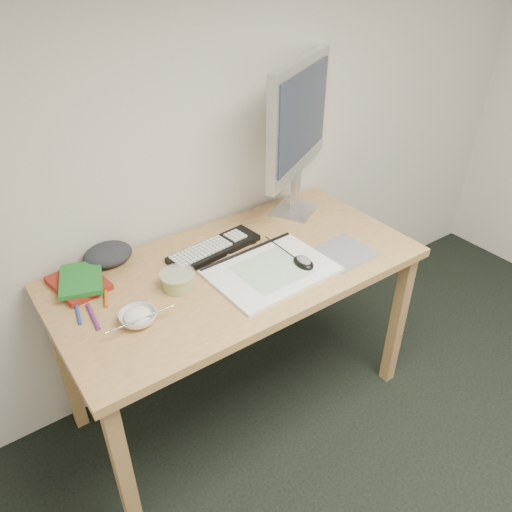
{
  "coord_description": "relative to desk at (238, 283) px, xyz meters",
  "views": [
    {
      "loc": [
        -1.12,
        0.11,
        1.84
      ],
      "look_at": [
        -0.24,
        1.35,
        0.83
      ],
      "focal_mm": 35.0,
      "sensor_mm": 36.0,
      "label": 1
    }
  ],
  "objects": [
    {
      "name": "keyboard",
      "position": [
        -0.02,
        0.14,
        0.09
      ],
      "size": [
        0.4,
        0.17,
        0.02
      ],
      "primitive_type": "cube",
      "rotation": [
        0.0,
        0.0,
        0.11
      ],
      "color": "black",
      "rests_on": "desk"
    },
    {
      "name": "pencil_black",
      "position": [
        0.06,
        0.1,
        0.09
      ],
      "size": [
        0.19,
        0.03,
        0.01
      ],
      "primitive_type": "cylinder",
      "rotation": [
        0.0,
        1.57,
        -0.13
      ],
      "color": "black",
      "rests_on": "desk"
    },
    {
      "name": "desk",
      "position": [
        0.0,
        0.0,
        0.0
      ],
      "size": [
        1.4,
        0.7,
        0.75
      ],
      "color": "tan",
      "rests_on": "ground"
    },
    {
      "name": "mouse",
      "position": [
        0.2,
        -0.15,
        0.11
      ],
      "size": [
        0.07,
        0.11,
        0.03
      ],
      "primitive_type": "ellipsoid",
      "rotation": [
        0.0,
        0.0,
        -0.09
      ],
      "color": "black",
      "rests_on": "sketchpad"
    },
    {
      "name": "book_red",
      "position": [
        -0.54,
        0.23,
        0.09
      ],
      "size": [
        0.19,
        0.24,
        0.02
      ],
      "primitive_type": "cube",
      "rotation": [
        0.0,
        0.0,
        0.16
      ],
      "color": "maroon",
      "rests_on": "desk"
    },
    {
      "name": "monitor",
      "position": [
        0.45,
        0.22,
        0.5
      ],
      "size": [
        0.52,
        0.31,
        0.66
      ],
      "rotation": [
        0.0,
        0.0,
        0.51
      ],
      "color": "silver",
      "rests_on": "desk"
    },
    {
      "name": "book_green",
      "position": [
        -0.53,
        0.22,
        0.11
      ],
      "size": [
        0.2,
        0.24,
        0.02
      ],
      "primitive_type": "cube",
      "rotation": [
        0.0,
        0.0,
        -0.33
      ],
      "color": "#1C7127",
      "rests_on": "book_red"
    },
    {
      "name": "cloth_lump",
      "position": [
        -0.39,
        0.31,
        0.11
      ],
      "size": [
        0.17,
        0.14,
        0.06
      ],
      "primitive_type": "ellipsoid",
      "rotation": [
        0.0,
        0.0,
        -0.08
      ],
      "color": "#25272D",
      "rests_on": "desk"
    },
    {
      "name": "sketchpad",
      "position": [
        0.08,
        -0.11,
        0.09
      ],
      "size": [
        0.46,
        0.34,
        0.01
      ],
      "primitive_type": "cube",
      "rotation": [
        0.0,
        0.0,
        0.04
      ],
      "color": "white",
      "rests_on": "desk"
    },
    {
      "name": "fruit_tub",
      "position": [
        -0.25,
        0.01,
        0.11
      ],
      "size": [
        0.13,
        0.13,
        0.06
      ],
      "primitive_type": "cylinder",
      "rotation": [
        0.0,
        0.0,
        0.02
      ],
      "color": "gold",
      "rests_on": "desk"
    },
    {
      "name": "pencil_pink",
      "position": [
        -0.04,
        0.06,
        0.09
      ],
      "size": [
        0.16,
        0.03,
        0.01
      ],
      "primitive_type": "cylinder",
      "rotation": [
        0.0,
        1.57,
        0.13
      ],
      "color": "#D16896",
      "rests_on": "desk"
    },
    {
      "name": "chopsticks",
      "position": [
        -0.45,
        -0.12,
        0.12
      ],
      "size": [
        0.22,
        0.02,
        0.02
      ],
      "primitive_type": "cylinder",
      "rotation": [
        0.0,
        1.57,
        -0.01
      ],
      "color": "silver",
      "rests_on": "rice_bowl"
    },
    {
      "name": "mousepad",
      "position": [
        0.39,
        -0.17,
        0.08
      ],
      "size": [
        0.23,
        0.21,
        0.0
      ],
      "primitive_type": "cube",
      "rotation": [
        0.0,
        0.0,
        0.04
      ],
      "color": "slate",
      "rests_on": "desk"
    },
    {
      "name": "marker_purple",
      "position": [
        -0.56,
        0.03,
        0.09
      ],
      "size": [
        0.03,
        0.14,
        0.01
      ],
      "primitive_type": "cylinder",
      "rotation": [
        0.0,
        1.57,
        1.47
      ],
      "color": "#662382",
      "rests_on": "desk"
    },
    {
      "name": "pencil_tan",
      "position": [
        0.06,
        0.04,
        0.09
      ],
      "size": [
        0.14,
        0.12,
        0.01
      ],
      "primitive_type": "cylinder",
      "rotation": [
        0.0,
        1.57,
        -0.68
      ],
      "color": "tan",
      "rests_on": "desk"
    },
    {
      "name": "marker_orange",
      "position": [
        -0.48,
        0.12,
        0.09
      ],
      "size": [
        0.06,
        0.14,
        0.01
      ],
      "primitive_type": "cylinder",
      "rotation": [
        0.0,
        1.57,
        1.23
      ],
      "color": "#C75F17",
      "rests_on": "desk"
    },
    {
      "name": "marker_blue",
      "position": [
        -0.6,
        0.07,
        0.09
      ],
      "size": [
        0.03,
        0.12,
        0.01
      ],
      "primitive_type": "cylinder",
      "rotation": [
        0.0,
        1.57,
        1.38
      ],
      "color": "#203FAE",
      "rests_on": "desk"
    },
    {
      "name": "rice_bowl",
      "position": [
        -0.45,
        -0.08,
        0.1
      ],
      "size": [
        0.15,
        0.15,
        0.04
      ],
      "primitive_type": "imported",
      "rotation": [
        0.0,
        0.0,
        -0.22
      ],
      "color": "white",
      "rests_on": "desk"
    }
  ]
}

